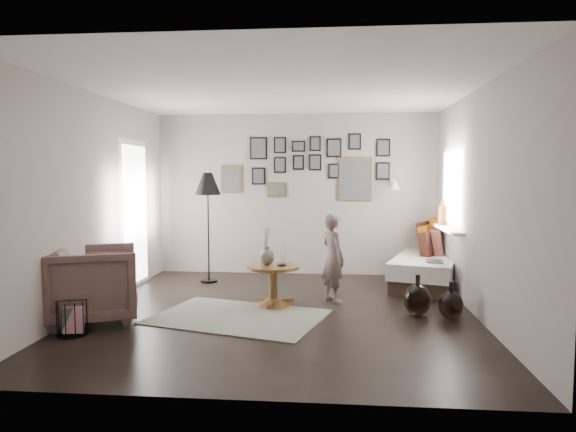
# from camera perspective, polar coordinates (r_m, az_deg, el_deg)

# --- Properties ---
(ground) EXTENTS (4.80, 4.80, 0.00)m
(ground) POSITION_cam_1_polar(r_m,az_deg,el_deg) (6.17, -0.89, -10.60)
(ground) COLOR black
(ground) RESTS_ON ground
(wall_back) EXTENTS (4.50, 0.00, 4.50)m
(wall_back) POSITION_cam_1_polar(r_m,az_deg,el_deg) (8.35, 0.83, 2.40)
(wall_back) COLOR #9F938B
(wall_back) RESTS_ON ground
(wall_front) EXTENTS (4.50, 0.00, 4.50)m
(wall_front) POSITION_cam_1_polar(r_m,az_deg,el_deg) (3.59, -4.95, -0.47)
(wall_front) COLOR #9F938B
(wall_front) RESTS_ON ground
(wall_left) EXTENTS (0.00, 4.80, 4.80)m
(wall_left) POSITION_cam_1_polar(r_m,az_deg,el_deg) (6.59, -20.75, 1.53)
(wall_left) COLOR #9F938B
(wall_left) RESTS_ON ground
(wall_right) EXTENTS (0.00, 4.80, 4.80)m
(wall_right) POSITION_cam_1_polar(r_m,az_deg,el_deg) (6.15, 20.43, 1.34)
(wall_right) COLOR #9F938B
(wall_right) RESTS_ON ground
(ceiling) EXTENTS (4.80, 4.80, 0.00)m
(ceiling) POSITION_cam_1_polar(r_m,az_deg,el_deg) (6.04, -0.93, 13.95)
(ceiling) COLOR white
(ceiling) RESTS_ON wall_back
(door_left) EXTENTS (0.00, 2.14, 2.14)m
(door_left) POSITION_cam_1_polar(r_m,az_deg,el_deg) (7.70, -16.70, 0.16)
(door_left) COLOR white
(door_left) RESTS_ON wall_left
(window_right) EXTENTS (0.15, 1.32, 1.30)m
(window_right) POSITION_cam_1_polar(r_m,az_deg,el_deg) (7.46, 17.09, -0.89)
(window_right) COLOR white
(window_right) RESTS_ON wall_right
(gallery_wall) EXTENTS (2.74, 0.03, 1.08)m
(gallery_wall) POSITION_cam_1_polar(r_m,az_deg,el_deg) (8.31, 2.81, 5.44)
(gallery_wall) COLOR brown
(gallery_wall) RESTS_ON wall_back
(wall_sconce) EXTENTS (0.18, 0.36, 0.16)m
(wall_sconce) POSITION_cam_1_polar(r_m,az_deg,el_deg) (8.11, 11.69, 3.39)
(wall_sconce) COLOR white
(wall_sconce) RESTS_ON wall_back
(rug) EXTENTS (2.14, 1.76, 0.01)m
(rug) POSITION_cam_1_polar(r_m,az_deg,el_deg) (5.97, -5.58, -11.08)
(rug) COLOR beige
(rug) RESTS_ON ground
(pedestal_table) EXTENTS (0.65, 0.65, 0.51)m
(pedestal_table) POSITION_cam_1_polar(r_m,az_deg,el_deg) (6.39, -1.66, -7.92)
(pedestal_table) COLOR brown
(pedestal_table) RESTS_ON ground
(vase) EXTENTS (0.18, 0.18, 0.46)m
(vase) POSITION_cam_1_polar(r_m,az_deg,el_deg) (6.34, -2.36, -4.21)
(vase) COLOR black
(vase) RESTS_ON pedestal_table
(candles) EXTENTS (0.11, 0.11, 0.24)m
(candles) POSITION_cam_1_polar(r_m,az_deg,el_deg) (6.30, -0.67, -4.49)
(candles) COLOR black
(candles) RESTS_ON pedestal_table
(daybed) EXTENTS (1.38, 2.07, 0.95)m
(daybed) POSITION_cam_1_polar(r_m,az_deg,el_deg) (7.93, 15.10, -5.10)
(daybed) COLOR black
(daybed) RESTS_ON ground
(magazine_on_daybed) EXTENTS (0.25, 0.32, 0.02)m
(magazine_on_daybed) POSITION_cam_1_polar(r_m,az_deg,el_deg) (7.29, 15.98, -4.86)
(magazine_on_daybed) COLOR black
(magazine_on_daybed) RESTS_ON daybed
(armchair) EXTENTS (1.20, 1.18, 0.84)m
(armchair) POSITION_cam_1_polar(r_m,az_deg,el_deg) (6.08, -20.74, -7.07)
(armchair) COLOR brown
(armchair) RESTS_ON ground
(armchair_cushion) EXTENTS (0.49, 0.50, 0.17)m
(armchair_cushion) POSITION_cam_1_polar(r_m,az_deg,el_deg) (6.12, -20.55, -6.42)
(armchair_cushion) COLOR white
(armchair_cushion) RESTS_ON armchair
(floor_lamp) EXTENTS (0.39, 0.39, 1.65)m
(floor_lamp) POSITION_cam_1_polar(r_m,az_deg,el_deg) (7.78, -8.90, 3.11)
(floor_lamp) COLOR black
(floor_lamp) RESTS_ON ground
(magazine_basket) EXTENTS (0.37, 0.37, 0.36)m
(magazine_basket) POSITION_cam_1_polar(r_m,az_deg,el_deg) (5.71, -22.86, -10.41)
(magazine_basket) COLOR black
(magazine_basket) RESTS_ON ground
(demijohn_large) EXTENTS (0.31, 0.31, 0.47)m
(demijohn_large) POSITION_cam_1_polar(r_m,az_deg,el_deg) (6.16, 14.18, -9.02)
(demijohn_large) COLOR black
(demijohn_large) RESTS_ON ground
(demijohn_small) EXTENTS (0.28, 0.28, 0.43)m
(demijohn_small) POSITION_cam_1_polar(r_m,az_deg,el_deg) (6.12, 17.64, -9.39)
(demijohn_small) COLOR black
(demijohn_small) RESTS_ON ground
(child) EXTENTS (0.44, 0.49, 1.13)m
(child) POSITION_cam_1_polar(r_m,az_deg,el_deg) (6.57, 5.04, -4.65)
(child) COLOR #6C5855
(child) RESTS_ON ground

